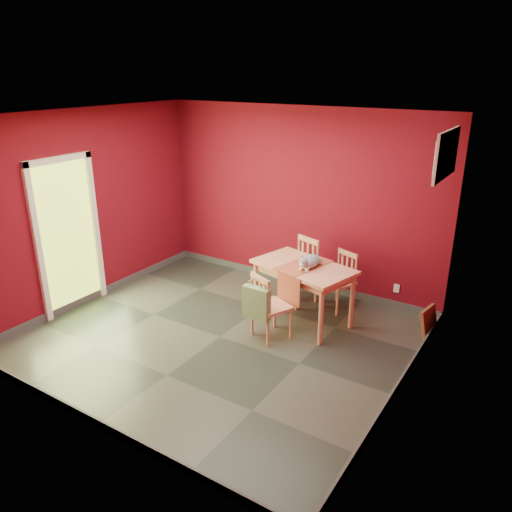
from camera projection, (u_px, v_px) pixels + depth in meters
The scene contains 13 objects.
ground at pixel (220, 337), 6.30m from camera, with size 4.50×4.50×0.00m, color #2D342D.
room_shell at pixel (220, 333), 6.28m from camera, with size 4.50×4.50×4.50m.
doorway at pixel (67, 231), 6.70m from camera, with size 0.06×1.01×2.13m.
window at pixel (446, 154), 5.14m from camera, with size 0.05×0.90×0.50m.
outlet_plate at pixel (397, 288), 6.96m from camera, with size 0.08×0.01×0.12m, color silver.
dining_table at pixel (303, 272), 6.47m from camera, with size 1.42×1.03×0.80m.
table_runner at pixel (299, 273), 6.35m from camera, with size 0.56×0.86×0.40m.
chair_far_left at pixel (300, 270), 7.12m from camera, with size 0.56×0.56×0.94m.
chair_far_right at pixel (340, 280), 6.94m from camera, with size 0.49×0.49×0.82m.
chair_near at pixel (269, 305), 6.14m from camera, with size 0.54×0.54×0.87m.
tote_bag at pixel (256, 303), 5.97m from camera, with size 0.34×0.20×0.48m.
cat at pixel (310, 259), 6.34m from camera, with size 0.23×0.43×0.22m, color slate, non-canonical shape.
picture_frame at pixel (429, 322), 6.29m from camera, with size 0.18×0.38×0.37m.
Camera 1 is at (3.35, -4.42, 3.19)m, focal length 35.00 mm.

